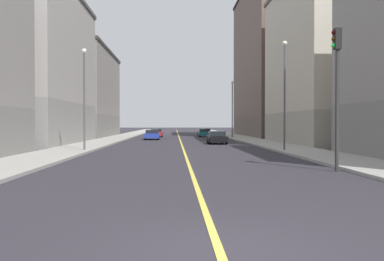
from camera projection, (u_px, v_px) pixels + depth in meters
name	position (u px, v px, depth m)	size (l,w,h in m)	color
ground_plane	(219.00, 250.00, 7.05)	(400.00, 400.00, 0.00)	#2C2930
sidewalk_left	(245.00, 139.00, 56.35)	(3.74, 168.00, 0.15)	#9E9B93
sidewalk_right	(114.00, 139.00, 55.65)	(3.74, 168.00, 0.15)	#9E9B93
lane_center_stripe	(180.00, 139.00, 56.00)	(0.16, 154.00, 0.01)	#E5D14C
building_left_mid	(329.00, 62.00, 43.66)	(9.51, 18.83, 16.63)	#9D9688
building_left_far	(274.00, 62.00, 67.85)	(9.51, 26.02, 23.56)	brown
building_right_midblock	(30.00, 68.00, 42.64)	(9.51, 20.21, 15.18)	gray
building_right_distant	(80.00, 94.00, 64.93)	(9.51, 22.83, 13.07)	slate
traffic_light_left_near	(337.00, 79.00, 18.46)	(0.40, 0.32, 6.16)	#2D2D2D
street_lamp_left_near	(285.00, 85.00, 31.16)	(0.36, 0.36, 7.90)	#4C4C51
street_lamp_right_near	(84.00, 89.00, 31.26)	(0.36, 0.36, 7.36)	#4C4C51
street_lamp_left_far	(232.00, 104.00, 59.24)	(0.36, 0.36, 7.74)	#4C4C51
car_teal	(205.00, 133.00, 66.64)	(2.03, 4.52, 1.26)	#196670
car_red	(156.00, 133.00, 65.49)	(1.90, 4.37, 1.25)	red
car_blue	(152.00, 135.00, 55.10)	(2.00, 4.54, 1.24)	#23389E
car_black	(217.00, 138.00, 43.29)	(1.85, 4.01, 1.29)	black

